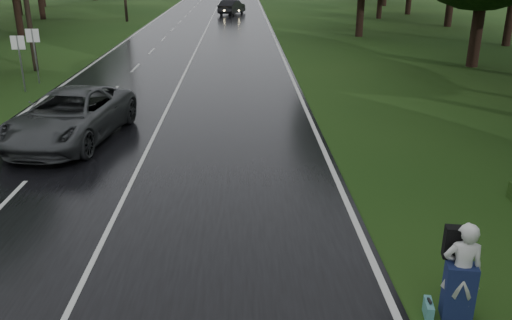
% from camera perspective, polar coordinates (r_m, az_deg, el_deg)
% --- Properties ---
extents(ground, '(160.00, 160.00, 0.00)m').
position_cam_1_polar(ground, '(12.57, -15.93, -8.04)').
color(ground, '#213F12').
rests_on(ground, ground).
extents(road, '(12.00, 140.00, 0.04)m').
position_cam_1_polar(road, '(31.38, -7.39, 9.81)').
color(road, black).
rests_on(road, ground).
extents(lane_center, '(0.12, 140.00, 0.01)m').
position_cam_1_polar(lane_center, '(31.37, -7.39, 9.85)').
color(lane_center, silver).
rests_on(lane_center, road).
extents(grey_car, '(3.75, 6.51, 1.71)m').
position_cam_1_polar(grey_car, '(19.20, -19.37, 4.49)').
color(grey_car, '#414446').
rests_on(grey_car, road).
extents(far_car, '(3.18, 5.18, 1.61)m').
position_cam_1_polar(far_car, '(63.07, -2.62, 16.14)').
color(far_car, black).
rests_on(far_car, road).
extents(hitchhiker, '(0.74, 0.69, 1.84)m').
position_cam_1_polar(hitchhiker, '(9.91, 21.19, -11.36)').
color(hitchhiker, silver).
rests_on(hitchhiker, ground).
extents(suitcase, '(0.20, 0.45, 0.31)m').
position_cam_1_polar(suitcase, '(10.08, 18.07, -15.08)').
color(suitcase, teal).
rests_on(suitcase, ground).
extents(utility_pole_mid, '(1.80, 0.28, 9.26)m').
position_cam_1_polar(utility_pole_mid, '(32.86, -22.57, 8.87)').
color(utility_pole_mid, black).
rests_on(utility_pole_mid, ground).
extents(utility_pole_far, '(1.80, 0.28, 9.98)m').
position_cam_1_polar(utility_pole_far, '(57.33, -13.72, 14.29)').
color(utility_pole_far, black).
rests_on(utility_pole_far, ground).
extents(road_sign_a, '(0.63, 0.10, 2.62)m').
position_cam_1_polar(road_sign_a, '(27.73, -23.58, 6.77)').
color(road_sign_a, white).
rests_on(road_sign_a, ground).
extents(road_sign_b, '(0.65, 0.10, 2.71)m').
position_cam_1_polar(road_sign_b, '(29.44, -22.30, 7.68)').
color(road_sign_b, white).
rests_on(road_sign_b, ground).
extents(tree_left_e, '(7.42, 7.42, 11.59)m').
position_cam_1_polar(tree_left_e, '(48.93, -23.95, 12.12)').
color(tree_left_e, black).
rests_on(tree_left_e, ground).
extents(tree_left_f, '(11.60, 11.60, 18.12)m').
position_cam_1_polar(tree_left_f, '(62.18, -21.93, 13.88)').
color(tree_left_f, black).
rests_on(tree_left_f, ground).
extents(tree_right_d, '(8.45, 8.45, 13.20)m').
position_cam_1_polar(tree_right_d, '(34.13, 22.19, 9.31)').
color(tree_right_d, black).
rests_on(tree_right_d, ground).
extents(tree_right_e, '(9.31, 9.31, 14.54)m').
position_cam_1_polar(tree_right_e, '(45.44, 11.01, 12.94)').
color(tree_right_e, black).
rests_on(tree_right_e, ground).
extents(tree_right_f, '(8.45, 8.45, 13.20)m').
position_cam_1_polar(tree_right_f, '(60.23, 13.06, 14.63)').
color(tree_right_f, black).
rests_on(tree_right_f, ground).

